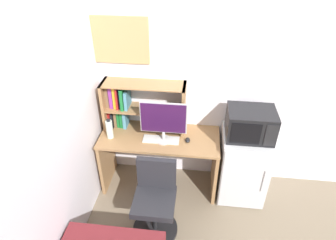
{
  "coord_description": "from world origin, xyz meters",
  "views": [
    {
      "loc": [
        -0.48,
        -2.83,
        2.68
      ],
      "look_at": [
        -0.78,
        -0.32,
        0.99
      ],
      "focal_mm": 30.61,
      "sensor_mm": 36.0,
      "label": 1
    }
  ],
  "objects": [
    {
      "name": "keyboard",
      "position": [
        -0.85,
        -0.35,
        0.75
      ],
      "size": [
        0.4,
        0.13,
        0.02
      ],
      "primitive_type": "cube",
      "color": "silver",
      "rests_on": "desk"
    },
    {
      "name": "desk_chair",
      "position": [
        -0.84,
        -0.91,
        0.37
      ],
      "size": [
        0.47,
        0.47,
        0.84
      ],
      "color": "black",
      "rests_on": "ground_plane"
    },
    {
      "name": "wall_corkboard",
      "position": [
        -1.36,
        -0.01,
        1.73
      ],
      "size": [
        0.69,
        0.02,
        0.49
      ],
      "primitive_type": "cube",
      "color": "tan"
    },
    {
      "name": "monitor",
      "position": [
        -0.82,
        -0.35,
        1.01
      ],
      "size": [
        0.5,
        0.17,
        0.48
      ],
      "color": "#B7B7BC",
      "rests_on": "desk"
    },
    {
      "name": "computer_mouse",
      "position": [
        -0.56,
        -0.34,
        0.76
      ],
      "size": [
        0.05,
        0.08,
        0.04
      ],
      "primitive_type": "ellipsoid",
      "color": "black",
      "rests_on": "desk"
    },
    {
      "name": "microwave",
      "position": [
        0.08,
        -0.29,
        1.0
      ],
      "size": [
        0.49,
        0.38,
        0.31
      ],
      "color": "black",
      "rests_on": "mini_fridge"
    },
    {
      "name": "wall_back",
      "position": [
        0.4,
        0.02,
        1.3
      ],
      "size": [
        6.4,
        0.04,
        2.6
      ],
      "primitive_type": "cube",
      "color": "silver",
      "rests_on": "ground_plane"
    },
    {
      "name": "hutch_bookshelf",
      "position": [
        -1.22,
        -0.12,
        1.05
      ],
      "size": [
        0.92,
        0.27,
        0.57
      ],
      "color": "#997047",
      "rests_on": "desk"
    },
    {
      "name": "water_bottle",
      "position": [
        -1.42,
        -0.36,
        0.85
      ],
      "size": [
        0.07,
        0.07,
        0.24
      ],
      "color": "silver",
      "rests_on": "desk"
    },
    {
      "name": "wall_left",
      "position": [
        -1.62,
        -1.6,
        1.3
      ],
      "size": [
        0.04,
        4.4,
        2.6
      ],
      "primitive_type": "cube",
      "color": "silver",
      "rests_on": "ground_plane"
    },
    {
      "name": "mini_fridge",
      "position": [
        0.08,
        -0.29,
        0.42
      ],
      "size": [
        0.52,
        0.55,
        0.84
      ],
      "color": "silver",
      "rests_on": "ground_plane"
    },
    {
      "name": "desk",
      "position": [
        -0.88,
        -0.29,
        0.52
      ],
      "size": [
        1.34,
        0.57,
        0.74
      ],
      "color": "#997047",
      "rests_on": "ground_plane"
    }
  ]
}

